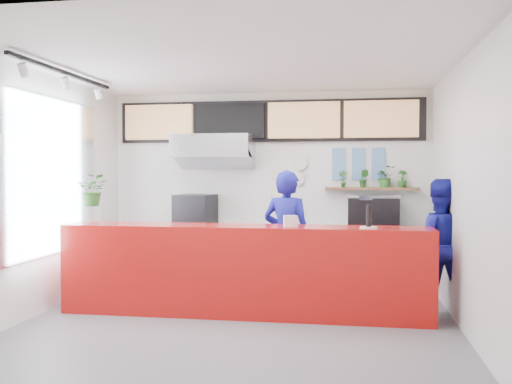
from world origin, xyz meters
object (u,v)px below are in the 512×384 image
Objects in this scene: panini_oven at (195,211)px; staff_center at (287,238)px; pepper_mill at (369,216)px; service_counter at (244,270)px; espresso_machine at (373,214)px; staff_right at (439,245)px.

staff_center is (1.57, -1.22, -0.26)m from panini_oven.
panini_oven reaches higher than pepper_mill.
panini_oven reaches higher than service_counter.
service_counter is 8.10× the size of panini_oven.
staff_center is at bearing -132.61° from espresso_machine.
service_counter is at bearing -50.92° from panini_oven.
staff_center reaches higher than espresso_machine.
pepper_mill is (1.03, -0.64, 0.35)m from staff_center.
service_counter is 2.70× the size of staff_right.
staff_center is at bearing 3.40° from staff_right.
staff_right is 1.17m from pepper_mill.
espresso_machine is 0.41× the size of staff_center.
staff_right is at bearing -57.05° from espresso_machine.
pepper_mill is (1.49, -0.06, 0.69)m from service_counter.
service_counter is 17.76× the size of pepper_mill.
panini_oven is 3.71m from staff_right.
service_counter is 2.20m from panini_oven.
staff_right is (3.49, -1.21, -0.32)m from panini_oven.
service_counter is at bearing 16.92° from staff_right.
pepper_mill is at bearing -28.11° from panini_oven.
service_counter is 1.65m from pepper_mill.
pepper_mill is (2.60, -1.86, 0.09)m from panini_oven.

